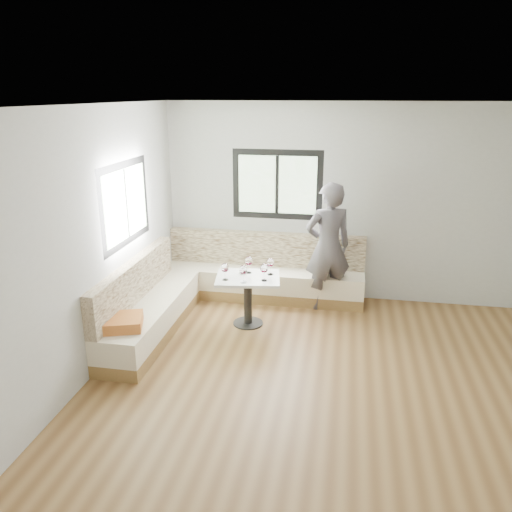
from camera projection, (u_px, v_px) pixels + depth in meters
The scene contains 10 objects.
room at pixel (326, 255), 4.80m from camera, with size 5.01×5.01×2.81m.
banquette at pixel (217, 290), 6.84m from camera, with size 2.90×2.80×0.95m.
table at pixel (248, 289), 6.43m from camera, with size 0.89×0.75×0.66m.
person at pixel (328, 247), 6.82m from camera, with size 0.65×0.43×1.79m, color #514C52.
olive_ramekin at pixel (242, 272), 6.47m from camera, with size 0.09×0.09×0.04m.
wine_glass_a at pixel (225, 268), 6.22m from camera, with size 0.10×0.10×0.22m.
wine_glass_b at pixel (243, 270), 6.14m from camera, with size 0.10×0.10×0.22m.
wine_glass_c at pixel (264, 269), 6.20m from camera, with size 0.10×0.10×0.22m.
wine_glass_d at pixel (249, 262), 6.46m from camera, with size 0.10×0.10×0.22m.
wine_glass_e at pixel (270, 263), 6.41m from camera, with size 0.10×0.10×0.22m.
Camera 1 is at (0.09, -4.53, 2.91)m, focal length 35.00 mm.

